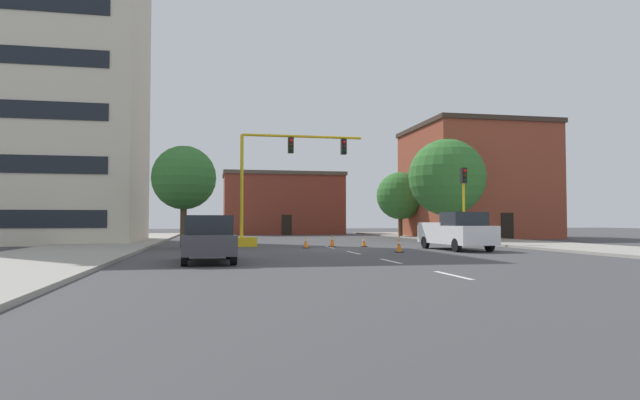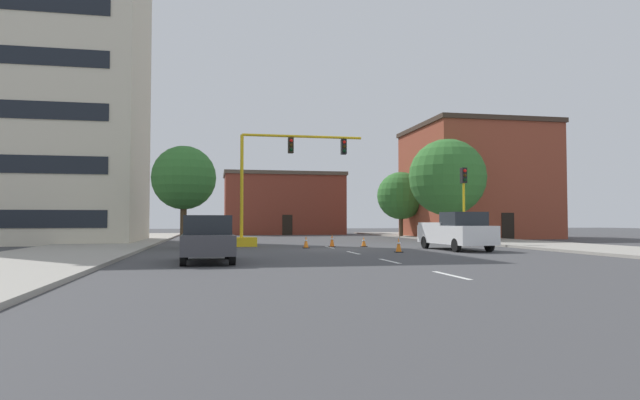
# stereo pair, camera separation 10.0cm
# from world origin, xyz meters

# --- Properties ---
(ground_plane) EXTENTS (160.00, 160.00, 0.00)m
(ground_plane) POSITION_xyz_m (0.00, 0.00, 0.00)
(ground_plane) COLOR #424244
(sidewalk_left) EXTENTS (6.00, 56.00, 0.14)m
(sidewalk_left) POSITION_xyz_m (-13.15, 8.00, 0.07)
(sidewalk_left) COLOR #9E998E
(sidewalk_left) RESTS_ON ground_plane
(sidewalk_right) EXTENTS (6.00, 56.00, 0.14)m
(sidewalk_right) POSITION_xyz_m (13.15, 8.00, 0.07)
(sidewalk_right) COLOR #9E998E
(sidewalk_right) RESTS_ON ground_plane
(lane_stripe_seg_0) EXTENTS (0.16, 2.40, 0.01)m
(lane_stripe_seg_0) POSITION_xyz_m (0.00, -14.00, 0.00)
(lane_stripe_seg_0) COLOR silver
(lane_stripe_seg_0) RESTS_ON ground_plane
(lane_stripe_seg_1) EXTENTS (0.16, 2.40, 0.01)m
(lane_stripe_seg_1) POSITION_xyz_m (0.00, -8.50, 0.00)
(lane_stripe_seg_1) COLOR silver
(lane_stripe_seg_1) RESTS_ON ground_plane
(lane_stripe_seg_2) EXTENTS (0.16, 2.40, 0.01)m
(lane_stripe_seg_2) POSITION_xyz_m (0.00, -3.00, 0.00)
(lane_stripe_seg_2) COLOR silver
(lane_stripe_seg_2) RESTS_ON ground_plane
(lane_stripe_seg_3) EXTENTS (0.16, 2.40, 0.01)m
(lane_stripe_seg_3) POSITION_xyz_m (0.00, 2.50, 0.00)
(lane_stripe_seg_3) COLOR silver
(lane_stripe_seg_3) RESTS_ON ground_plane
(building_tall_left) EXTENTS (14.68, 10.92, 23.42)m
(building_tall_left) POSITION_xyz_m (-18.91, 12.15, 11.72)
(building_tall_left) COLOR beige
(building_tall_left) RESTS_ON ground_plane
(building_brick_center) EXTENTS (13.59, 7.41, 7.02)m
(building_brick_center) POSITION_xyz_m (1.18, 33.66, 3.52)
(building_brick_center) COLOR brown
(building_brick_center) RESTS_ON ground_plane
(building_row_right) EXTENTS (11.29, 11.29, 10.23)m
(building_row_right) POSITION_xyz_m (16.94, 17.69, 5.13)
(building_row_right) COLOR brown
(building_row_right) RESTS_ON ground_plane
(traffic_signal_gantry) EXTENTS (8.33, 1.20, 6.83)m
(traffic_signal_gantry) POSITION_xyz_m (-3.95, 4.51, 2.20)
(traffic_signal_gantry) COLOR yellow
(traffic_signal_gantry) RESTS_ON ground_plane
(traffic_light_pole_right) EXTENTS (0.32, 0.47, 4.80)m
(traffic_light_pole_right) POSITION_xyz_m (8.43, 2.51, 3.53)
(traffic_light_pole_right) COLOR yellow
(traffic_light_pole_right) RESTS_ON ground_plane
(tree_left_near) EXTENTS (3.61, 3.61, 5.79)m
(tree_left_near) POSITION_xyz_m (-8.30, 3.12, 3.96)
(tree_left_near) COLOR #4C3823
(tree_left_near) RESTS_ON ground_plane
(tree_right_mid) EXTENTS (5.78, 5.78, 7.71)m
(tree_right_mid) POSITION_xyz_m (10.61, 9.76, 4.82)
(tree_right_mid) COLOR brown
(tree_right_mid) RESTS_ON ground_plane
(tree_right_far) EXTENTS (4.38, 4.38, 6.05)m
(tree_right_far) POSITION_xyz_m (10.29, 19.23, 3.85)
(tree_right_far) COLOR brown
(tree_right_far) RESTS_ON ground_plane
(pickup_truck_white) EXTENTS (2.19, 5.47, 1.99)m
(pickup_truck_white) POSITION_xyz_m (5.93, -1.67, 0.97)
(pickup_truck_white) COLOR white
(pickup_truck_white) RESTS_ON ground_plane
(sedan_dark_gray_near_left) EXTENTS (1.97, 4.55, 1.74)m
(sedan_dark_gray_near_left) POSITION_xyz_m (-6.83, -7.77, 0.89)
(sedan_dark_gray_near_left) COLOR #3D3D42
(sedan_dark_gray_near_left) RESTS_ON ground_plane
(traffic_cone_roadside_a) EXTENTS (0.36, 0.36, 0.59)m
(traffic_cone_roadside_a) POSITION_xyz_m (2.14, 2.78, 0.29)
(traffic_cone_roadside_a) COLOR black
(traffic_cone_roadside_a) RESTS_ON ground_plane
(traffic_cone_roadside_b) EXTENTS (0.36, 0.36, 0.72)m
(traffic_cone_roadside_b) POSITION_xyz_m (2.25, -3.11, 0.35)
(traffic_cone_roadside_b) COLOR black
(traffic_cone_roadside_b) RESTS_ON ground_plane
(traffic_cone_roadside_c) EXTENTS (0.36, 0.36, 0.76)m
(traffic_cone_roadside_c) POSITION_xyz_m (0.22, 2.83, 0.37)
(traffic_cone_roadside_c) COLOR black
(traffic_cone_roadside_c) RESTS_ON ground_plane
(traffic_cone_roadside_d) EXTENTS (0.36, 0.36, 0.69)m
(traffic_cone_roadside_d) POSITION_xyz_m (-1.51, 1.82, 0.34)
(traffic_cone_roadside_d) COLOR black
(traffic_cone_roadside_d) RESTS_ON ground_plane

